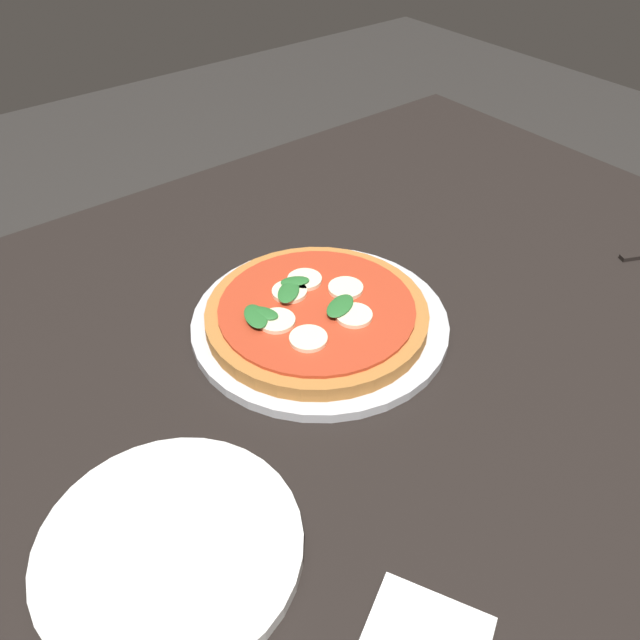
{
  "coord_description": "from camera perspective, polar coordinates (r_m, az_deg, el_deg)",
  "views": [
    {
      "loc": [
        0.43,
        0.4,
        1.27
      ],
      "look_at": [
        0.07,
        -0.05,
        0.78
      ],
      "focal_mm": 36.43,
      "sensor_mm": 36.0,
      "label": 1
    }
  ],
  "objects": [
    {
      "name": "pizza",
      "position": [
        0.75,
        -0.32,
        0.58
      ],
      "size": [
        0.26,
        0.26,
        0.03
      ],
      "color": "#B27033",
      "rests_on": "serving_tray"
    },
    {
      "name": "ground_plane",
      "position": [
        1.4,
        4.11,
        -25.25
      ],
      "size": [
        6.0,
        6.0,
        0.0
      ],
      "primitive_type": "plane",
      "color": "#2D2B28"
    },
    {
      "name": "dining_table",
      "position": [
        0.85,
        6.15,
        -6.31
      ],
      "size": [
        1.14,
        0.97,
        0.77
      ],
      "color": "black",
      "rests_on": "ground_plane"
    },
    {
      "name": "serving_tray",
      "position": [
        0.76,
        -0.0,
        -0.23
      ],
      "size": [
        0.3,
        0.3,
        0.01
      ],
      "primitive_type": "cylinder",
      "color": "silver",
      "rests_on": "dining_table"
    },
    {
      "name": "plate_white",
      "position": [
        0.59,
        -13.05,
        -18.89
      ],
      "size": [
        0.22,
        0.22,
        0.01
      ],
      "primitive_type": "cylinder",
      "color": "white",
      "rests_on": "dining_table"
    }
  ]
}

